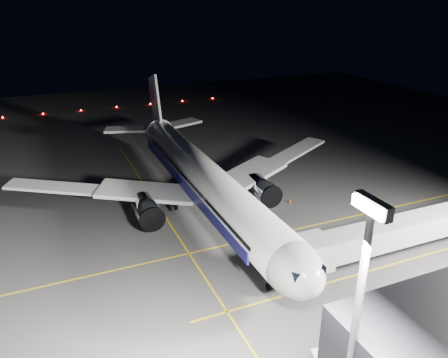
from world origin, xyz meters
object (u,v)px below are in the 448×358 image
at_px(airliner, 202,177).
at_px(safety_cone_b, 255,220).
at_px(floodlight_mast_south, 354,332).
at_px(baggage_tug, 259,201).
at_px(safety_cone_a, 227,192).
at_px(jet_bridge, 413,228).
at_px(safety_cone_c, 290,201).

xyz_separation_m(airliner, safety_cone_b, (6.89, 5.40, -4.89)).
bearing_deg(floodlight_mast_south, airliner, 171.67).
bearing_deg(baggage_tug, safety_cone_b, -21.01).
relative_size(airliner, safety_cone_a, 94.16).
xyz_separation_m(jet_bridge, floodlight_mast_south, (18.00, -24.07, 7.79)).
bearing_deg(airliner, jet_bridge, 38.04).
bearing_deg(safety_cone_a, floodlight_mast_south, -14.64).
xyz_separation_m(jet_bridge, safety_cone_b, (-16.19, -12.66, -4.31)).
bearing_deg(airliner, baggage_tug, 74.78).
height_order(floodlight_mast_south, safety_cone_b, floodlight_mast_south).
distance_m(airliner, floodlight_mast_south, 42.13).
height_order(baggage_tug, safety_cone_c, baggage_tug).
height_order(airliner, safety_cone_c, airliner).
distance_m(baggage_tug, safety_cone_c, 5.15).
bearing_deg(safety_cone_c, baggage_tug, -102.34).
relative_size(jet_bridge, safety_cone_c, 58.37).
height_order(jet_bridge, safety_cone_b, jet_bridge).
bearing_deg(safety_cone_a, airliner, -57.22).
xyz_separation_m(baggage_tug, safety_cone_b, (4.61, -2.98, -0.53)).
xyz_separation_m(safety_cone_a, safety_cone_b, (10.54, -0.28, -0.06)).
relative_size(jet_bridge, safety_cone_b, 63.52).
height_order(floodlight_mast_south, safety_cone_a, floodlight_mast_south).
xyz_separation_m(airliner, safety_cone_a, (-3.66, 5.68, -4.84)).
bearing_deg(safety_cone_c, safety_cone_a, -132.36).
distance_m(airliner, safety_cone_c, 14.64).
xyz_separation_m(airliner, floodlight_mast_south, (41.08, -6.01, 7.21)).
height_order(jet_bridge, floodlight_mast_south, floodlight_mast_south).
bearing_deg(airliner, safety_cone_c, 75.85).
xyz_separation_m(airliner, baggage_tug, (2.28, 8.38, -4.37)).
height_order(airliner, floodlight_mast_south, floodlight_mast_south).
height_order(airliner, jet_bridge, airliner).
relative_size(baggage_tug, safety_cone_b, 5.00).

